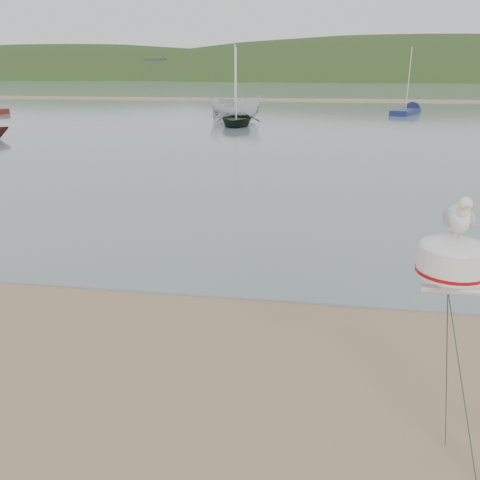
# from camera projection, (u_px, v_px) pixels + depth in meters

# --- Properties ---
(ground) EXTENTS (560.00, 560.00, 0.00)m
(ground) POSITION_uv_depth(u_px,v_px,m) (76.00, 424.00, 6.53)
(ground) COLOR #8E6F52
(ground) RESTS_ON ground
(water) EXTENTS (560.00, 256.00, 0.04)m
(water) POSITION_uv_depth(u_px,v_px,m) (313.00, 86.00, 129.99)
(water) COLOR slate
(water) RESTS_ON ground
(sandbar) EXTENTS (560.00, 7.00, 0.07)m
(sandbar) POSITION_uv_depth(u_px,v_px,m) (303.00, 100.00, 71.98)
(sandbar) COLOR #8E6F52
(sandbar) RESTS_ON water
(hill_ridge) EXTENTS (620.00, 180.00, 80.00)m
(hill_ridge) POSITION_uv_depth(u_px,v_px,m) (357.00, 124.00, 229.89)
(hill_ridge) COLOR #213415
(hill_ridge) RESTS_ON ground
(far_cottages) EXTENTS (294.40, 6.30, 8.00)m
(far_cottages) POSITION_uv_depth(u_px,v_px,m) (325.00, 69.00, 188.12)
(far_cottages) COLOR white
(far_cottages) RESTS_ON ground
(boat_dark) EXTENTS (3.59, 1.17, 4.98)m
(boat_dark) POSITION_uv_depth(u_px,v_px,m) (236.00, 93.00, 39.25)
(boat_dark) COLOR black
(boat_dark) RESTS_ON water
(boat_white) EXTENTS (2.54, 2.50, 5.21)m
(boat_white) POSITION_uv_depth(u_px,v_px,m) (235.00, 89.00, 44.94)
(boat_white) COLOR silver
(boat_white) RESTS_ON water
(sailboat_dark_mid) EXTENTS (4.80, 6.54, 6.62)m
(sailboat_dark_mid) POSITION_uv_depth(u_px,v_px,m) (246.00, 108.00, 54.06)
(sailboat_dark_mid) COLOR black
(sailboat_dark_mid) RESTS_ON ground
(sailboat_blue_far) EXTENTS (4.27, 6.95, 6.82)m
(sailboat_blue_far) POSITION_uv_depth(u_px,v_px,m) (410.00, 111.00, 51.24)
(sailboat_blue_far) COLOR #161F4F
(sailboat_blue_far) RESTS_ON ground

